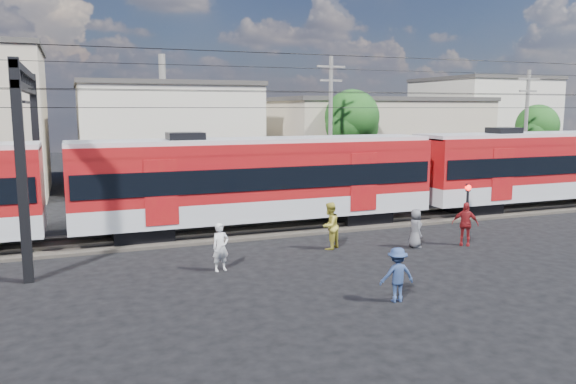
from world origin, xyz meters
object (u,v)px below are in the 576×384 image
pedestrian_c (397,275)px  car_silver (573,177)px  pedestrian_a (221,247)px  commuter_train (263,178)px  crossing_signal (468,197)px

pedestrian_c → car_silver: pedestrian_c is taller
pedestrian_a → pedestrian_c: pedestrian_a is taller
commuter_train → pedestrian_c: commuter_train is taller
crossing_signal → car_silver: bearing=27.1°
pedestrian_c → pedestrian_a: bearing=-44.2°
pedestrian_a → car_silver: size_ratio=0.42×
commuter_train → car_silver: size_ratio=12.87×
pedestrian_a → pedestrian_c: size_ratio=1.04×
pedestrian_c → crossing_signal: size_ratio=0.81×
car_silver → pedestrian_a: bearing=100.8°
commuter_train → pedestrian_c: bearing=-86.9°
crossing_signal → pedestrian_c: bearing=-137.8°
pedestrian_c → car_silver: 29.07m
commuter_train → pedestrian_a: (-3.36, -5.47, -1.58)m
pedestrian_a → pedestrian_c: 6.20m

